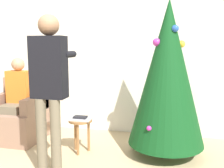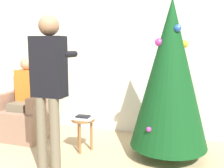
{
  "view_description": "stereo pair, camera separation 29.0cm",
  "coord_description": "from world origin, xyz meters",
  "px_view_note": "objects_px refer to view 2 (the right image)",
  "views": [
    {
      "loc": [
        1.31,
        -2.09,
        1.48
      ],
      "look_at": [
        0.58,
        0.97,
        1.01
      ],
      "focal_mm": 42.0,
      "sensor_mm": 36.0,
      "label": 1
    },
    {
      "loc": [
        1.59,
        -2.01,
        1.48
      ],
      "look_at": [
        0.58,
        0.97,
        1.01
      ],
      "focal_mm": 42.0,
      "sensor_mm": 36.0,
      "label": 2
    }
  ],
  "objects_px": {
    "christmas_tree": "(170,74)",
    "person_standing": "(49,78)",
    "armchair": "(27,116)",
    "person_seated": "(25,94)",
    "side_stool": "(83,125)"
  },
  "relations": [
    {
      "from": "christmas_tree",
      "to": "person_standing",
      "type": "xyz_separation_m",
      "value": [
        -1.29,
        -0.8,
        -0.02
      ]
    },
    {
      "from": "christmas_tree",
      "to": "person_seated",
      "type": "distance_m",
      "value": 2.32
    },
    {
      "from": "armchair",
      "to": "side_stool",
      "type": "height_order",
      "value": "armchair"
    },
    {
      "from": "christmas_tree",
      "to": "person_standing",
      "type": "relative_size",
      "value": 1.14
    },
    {
      "from": "armchair",
      "to": "side_stool",
      "type": "distance_m",
      "value": 1.16
    },
    {
      "from": "christmas_tree",
      "to": "person_seated",
      "type": "height_order",
      "value": "christmas_tree"
    },
    {
      "from": "armchair",
      "to": "person_standing",
      "type": "relative_size",
      "value": 0.52
    },
    {
      "from": "armchair",
      "to": "person_seated",
      "type": "bearing_deg",
      "value": -90.0
    },
    {
      "from": "person_standing",
      "to": "side_stool",
      "type": "relative_size",
      "value": 3.9
    },
    {
      "from": "armchair",
      "to": "side_stool",
      "type": "relative_size",
      "value": 2.04
    },
    {
      "from": "armchair",
      "to": "person_seated",
      "type": "relative_size",
      "value": 0.74
    },
    {
      "from": "person_seated",
      "to": "side_stool",
      "type": "relative_size",
      "value": 2.75
    },
    {
      "from": "armchair",
      "to": "side_stool",
      "type": "bearing_deg",
      "value": -13.22
    },
    {
      "from": "christmas_tree",
      "to": "side_stool",
      "type": "relative_size",
      "value": 4.44
    },
    {
      "from": "person_seated",
      "to": "side_stool",
      "type": "bearing_deg",
      "value": -12.03
    }
  ]
}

